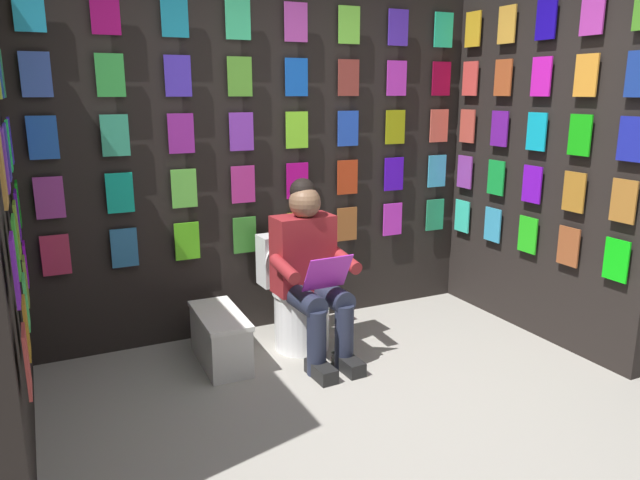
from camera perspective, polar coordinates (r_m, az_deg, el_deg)
The scene contains 6 objects.
ground_plane at distance 3.21m, azimuth 8.02°, elevation -19.01°, with size 30.00×30.00×0.00m, color #9E998E.
display_wall_back at distance 4.40m, azimuth -5.13°, elevation 7.39°, with size 3.44×0.14×2.47m.
display_wall_left at distance 4.54m, azimuth 20.43°, elevation 6.79°, with size 0.14×1.83×2.47m.
toilet at distance 4.20m, azimuth -2.23°, elevation -5.68°, with size 0.41×0.56×0.77m.
person_reading at distance 3.92m, azimuth -0.83°, elevation -2.91°, with size 0.54×0.69×1.19m.
comic_longbox_near at distance 4.01m, azimuth -9.47°, elevation -9.18°, with size 0.29×0.63×0.35m.
Camera 1 is at (1.54, 2.22, 1.74)m, focal length 33.60 mm.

